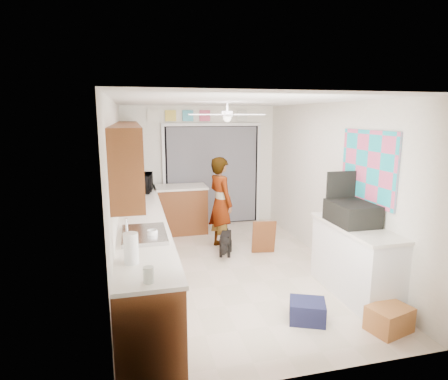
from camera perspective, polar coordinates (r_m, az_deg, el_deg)
floor at (r=5.88m, az=0.95°, el=-11.82°), size 5.00×5.00×0.00m
ceiling at (r=5.41m, az=1.03°, el=13.34°), size 5.00×5.00×0.00m
wall_back at (r=7.92m, az=-3.62°, el=3.61°), size 3.20×0.00×3.20m
wall_front at (r=3.23m, az=12.44°, el=-8.10°), size 3.20×0.00×3.20m
wall_left at (r=5.34m, az=-15.87°, el=-0.57°), size 0.00×5.00×5.00m
wall_right at (r=6.11m, az=15.67°, el=0.90°), size 0.00×5.00×5.00m
left_base_cabinets at (r=5.55m, az=-12.29°, el=-8.54°), size 0.60×4.80×0.90m
left_countertop at (r=5.41m, az=-12.40°, el=-3.84°), size 0.62×4.80×0.04m
upper_cabinets at (r=5.45m, az=-14.43°, el=5.60°), size 0.32×4.00×0.80m
sink_basin at (r=4.44m, az=-12.06°, el=-6.71°), size 0.50×0.76×0.06m
faucet at (r=4.41m, az=-14.59°, el=-5.65°), size 0.03×0.03×0.22m
peninsula_base at (r=7.51m, az=-6.63°, el=-3.09°), size 1.00×0.60×0.90m
peninsula_top at (r=7.41m, az=-6.71°, el=0.44°), size 1.04×0.64×0.04m
back_opening_recess at (r=7.96m, az=-1.79°, el=2.22°), size 2.00×0.06×2.10m
curtain_panel at (r=7.93m, az=-1.73°, el=2.18°), size 1.90×0.03×2.05m
door_trim_left at (r=7.79m, az=-9.11°, el=1.88°), size 0.06×0.04×2.10m
door_trim_right at (r=8.21m, az=5.24°, el=2.45°), size 0.06×0.04×2.10m
door_trim_head at (r=7.84m, az=-1.79°, el=9.93°), size 2.10×0.04×0.06m
header_frame_0 at (r=7.73m, az=-8.14°, el=11.14°), size 0.22×0.02×0.22m
header_frame_1 at (r=7.78m, az=-5.53°, el=11.20°), size 0.22×0.02×0.22m
header_frame_2 at (r=7.83m, az=-2.94°, el=11.24°), size 0.22×0.02×0.22m
header_frame_4 at (r=8.02m, az=2.79°, el=11.24°), size 0.22×0.02×0.22m
route66_sign at (r=7.71m, az=-10.78°, el=11.06°), size 0.22×0.02×0.26m
right_counter_base at (r=5.20m, az=19.29°, el=-10.28°), size 0.50×1.40×0.90m
right_counter_top at (r=5.05m, az=19.54°, el=-5.32°), size 0.54×1.44×0.04m
abstract_painting at (r=5.20m, az=21.09°, el=3.27°), size 0.03×1.15×0.95m
ceiling_fan at (r=5.60m, az=0.50°, el=11.43°), size 1.14×1.14×0.24m
microwave at (r=6.97m, az=-12.61°, el=1.08°), size 0.48×0.64×0.33m
cup at (r=4.34m, az=-10.86°, el=-6.61°), size 0.16×0.16×0.10m
jar_b at (r=3.25m, az=-11.42°, el=-12.55°), size 0.11×0.11×0.14m
paper_towel_roll at (r=3.64m, az=-13.97°, el=-8.62°), size 0.15×0.15×0.30m
suitcase at (r=5.07m, az=18.89°, el=-3.36°), size 0.49×0.65×0.27m
suitcase_rim at (r=5.10m, az=18.81°, el=-4.55°), size 0.45×0.58×0.02m
suitcase_lid at (r=5.26m, az=17.38°, el=0.04°), size 0.42×0.03×0.50m
cardboard_box at (r=4.66m, az=23.86°, el=-17.52°), size 0.51×0.44×0.28m
navy_crate at (r=4.57m, az=12.57°, el=-17.56°), size 0.49×0.46×0.24m
cabinet_door_panel at (r=6.38m, az=6.09°, el=-7.16°), size 0.41×0.21×0.58m
man at (r=6.52m, az=-0.50°, el=-1.99°), size 0.54×0.68×1.62m
dog at (r=6.34m, az=0.26°, el=-8.00°), size 0.40×0.58×0.42m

